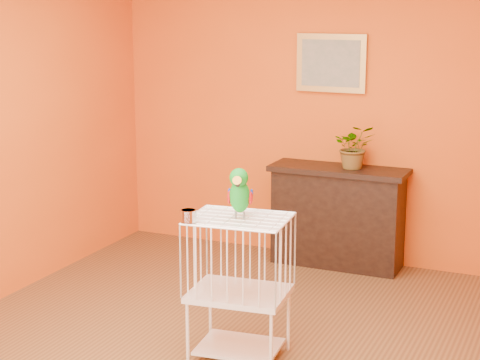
% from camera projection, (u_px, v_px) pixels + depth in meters
% --- Properties ---
extents(ground, '(4.50, 4.50, 0.00)m').
position_uv_depth(ground, '(223.00, 352.00, 5.31)').
color(ground, brown).
rests_on(ground, ground).
extents(room_shell, '(4.50, 4.50, 4.50)m').
position_uv_depth(room_shell, '(221.00, 116.00, 4.96)').
color(room_shell, '#DF5A15').
rests_on(room_shell, ground).
extents(console_cabinet, '(1.18, 0.43, 0.88)m').
position_uv_depth(console_cabinet, '(337.00, 216.00, 6.98)').
color(console_cabinet, black).
rests_on(console_cabinet, ground).
extents(potted_plant, '(0.46, 0.48, 0.30)m').
position_uv_depth(potted_plant, '(352.00, 153.00, 6.75)').
color(potted_plant, '#26722D').
rests_on(potted_plant, console_cabinet).
extents(framed_picture, '(0.62, 0.04, 0.50)m').
position_uv_depth(framed_picture, '(331.00, 63.00, 6.90)').
color(framed_picture, '#C09444').
rests_on(framed_picture, room_shell).
extents(birdcage, '(0.66, 0.53, 0.95)m').
position_uv_depth(birdcage, '(239.00, 286.00, 5.13)').
color(birdcage, white).
rests_on(birdcage, ground).
extents(feed_cup, '(0.11, 0.11, 0.07)m').
position_uv_depth(feed_cup, '(188.00, 216.00, 4.92)').
color(feed_cup, silver).
rests_on(feed_cup, birdcage).
extents(parrot, '(0.18, 0.30, 0.33)m').
position_uv_depth(parrot, '(240.00, 193.00, 4.97)').
color(parrot, '#59544C').
rests_on(parrot, birdcage).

